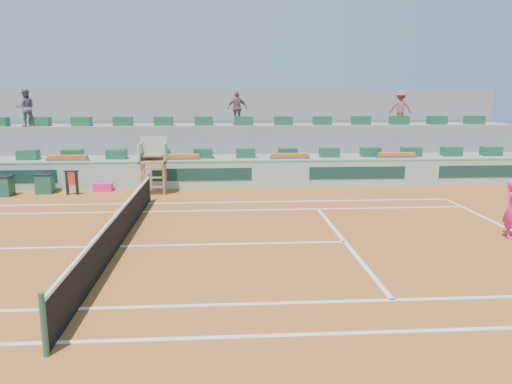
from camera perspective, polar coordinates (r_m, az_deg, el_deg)
ground at (r=14.55m, az=-15.33°, el=-6.01°), size 90.00×90.00×0.00m
seating_tier_lower at (r=24.75m, az=-10.58°, el=2.70°), size 36.00×4.00×1.20m
seating_tier_upper at (r=26.23m, az=-10.24°, el=4.74°), size 36.00×2.40×2.60m
stadium_back_wall at (r=27.74m, az=-9.94°, el=6.96°), size 36.00×0.40×4.40m
player_bag at (r=22.70m, az=-17.09°, el=0.53°), size 0.79×0.35×0.35m
spectator_left at (r=26.80m, az=-24.83°, el=8.73°), size 1.07×0.97×1.80m
spectator_mid at (r=25.46m, az=-2.15°, el=9.56°), size 1.07×0.66×1.70m
spectator_right at (r=26.77m, az=16.19°, el=9.24°), size 1.24×0.92×1.72m
court_lines at (r=14.55m, az=-15.33°, el=-5.99°), size 23.89×11.09×0.01m
tennis_net at (r=14.40m, az=-15.44°, el=-4.01°), size 0.10×11.97×1.10m
advertising_hoarding at (r=22.58m, az=-11.16°, el=1.95°), size 36.00×0.34×1.26m
umpire_chair at (r=21.47m, az=-11.65°, el=3.90°), size 1.10×0.90×2.40m
seat_row_lower at (r=23.76m, az=-10.90°, el=4.33°), size 32.90×0.60×0.44m
seat_row_upper at (r=25.51m, az=-10.50°, el=7.97°), size 32.90×0.60×0.44m
flower_planters at (r=23.22m, az=-14.81°, el=3.78°), size 26.80×0.36×0.28m
drink_cooler_a at (r=23.02m, az=-22.99°, el=0.89°), size 0.71×0.61×0.84m
drink_cooler_b at (r=23.21m, az=-27.05°, el=0.63°), size 0.84×0.73×0.84m
towel_rack at (r=22.25m, az=-20.31°, el=1.23°), size 0.62×0.10×1.03m
tennis_player at (r=16.50m, az=27.19°, el=-1.68°), size 0.62×0.93×2.28m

